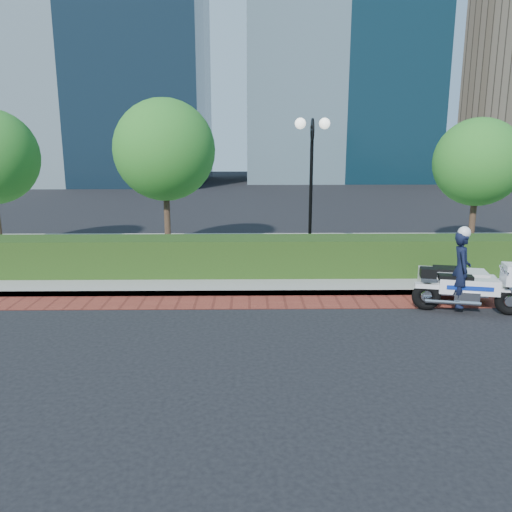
{
  "coord_description": "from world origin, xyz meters",
  "views": [
    {
      "loc": [
        -0.83,
        -9.62,
        3.6
      ],
      "look_at": [
        -0.67,
        2.01,
        1.0
      ],
      "focal_mm": 35.0,
      "sensor_mm": 36.0,
      "label": 1
    }
  ],
  "objects_px": {
    "tree_c": "(478,162)",
    "lamppost": "(311,167)",
    "police_motorcycle": "(461,279)",
    "tree_b": "(165,150)"
  },
  "relations": [
    {
      "from": "tree_b",
      "to": "police_motorcycle",
      "type": "distance_m",
      "value": 9.59
    },
    {
      "from": "tree_c",
      "to": "police_motorcycle",
      "type": "relative_size",
      "value": 1.84
    },
    {
      "from": "tree_c",
      "to": "lamppost",
      "type": "bearing_deg",
      "value": -166.7
    },
    {
      "from": "police_motorcycle",
      "to": "tree_c",
      "type": "bearing_deg",
      "value": 76.73
    },
    {
      "from": "lamppost",
      "to": "police_motorcycle",
      "type": "bearing_deg",
      "value": -54.72
    },
    {
      "from": "police_motorcycle",
      "to": "lamppost",
      "type": "bearing_deg",
      "value": 137.55
    },
    {
      "from": "lamppost",
      "to": "police_motorcycle",
      "type": "xyz_separation_m",
      "value": [
        2.91,
        -4.12,
        -2.31
      ]
    },
    {
      "from": "tree_b",
      "to": "tree_c",
      "type": "distance_m",
      "value": 10.01
    },
    {
      "from": "tree_b",
      "to": "tree_c",
      "type": "xyz_separation_m",
      "value": [
        10.0,
        -0.0,
        -0.39
      ]
    },
    {
      "from": "lamppost",
      "to": "police_motorcycle",
      "type": "relative_size",
      "value": 1.8
    }
  ]
}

